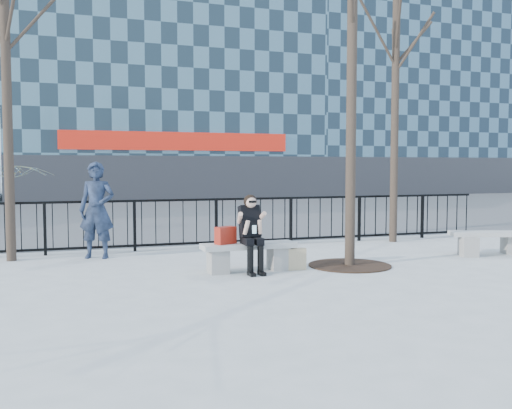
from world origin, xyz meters
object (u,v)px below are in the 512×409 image
object	(u,v)px
bench_main	(249,254)
seated_woman	(252,234)
standing_man	(97,210)
bench_second	(490,241)

from	to	relation	value
bench_main	seated_woman	bearing A→B (deg)	-90.00
seated_woman	standing_man	xyz separation A→B (m)	(-2.41, 2.46, 0.28)
bench_second	seated_woman	xyz separation A→B (m)	(-5.26, -0.32, 0.38)
seated_woman	bench_main	bearing A→B (deg)	90.00
bench_main	bench_second	distance (m)	5.26
seated_woman	standing_man	size ratio (longest dim) A/B	0.70
standing_man	bench_main	bearing A→B (deg)	-23.02
bench_second	standing_man	world-z (taller)	standing_man
bench_main	seated_woman	xyz separation A→B (m)	(0.00, -0.16, 0.37)
bench_main	bench_second	world-z (taller)	bench_main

